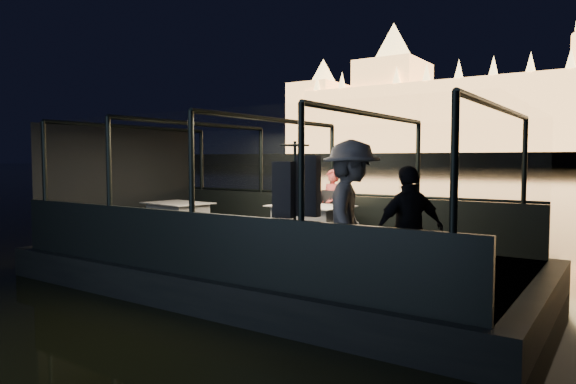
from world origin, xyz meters
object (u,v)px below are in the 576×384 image
Objects in this scene: coat_stand at (295,216)px; passenger_dark at (410,225)px; passenger_stripe at (351,222)px; chair_port_right at (324,220)px; dining_table_aft at (178,218)px; person_woman_coral at (332,204)px; dining_table_central at (310,226)px; chair_port_left at (307,219)px; wine_bottle at (274,197)px; person_man_maroon at (313,203)px.

passenger_dark is (1.41, 0.33, -0.05)m from coat_stand.
coat_stand is at bearing 81.37° from passenger_stripe.
passenger_dark reaches higher than chair_port_right.
person_woman_coral reaches higher than dining_table_aft.
dining_table_central is at bearing 117.55° from coat_stand.
chair_port_left is at bearing -158.75° from chair_port_right.
passenger_stripe reaches higher than dining_table_aft.
person_woman_coral is at bearing 32.36° from chair_port_left.
dining_table_aft is (-2.97, -0.52, 0.00)m from dining_table_central.
wine_bottle is (-3.41, 2.02, 0.06)m from passenger_dark.
passenger_dark is at bearing -61.15° from person_man_maroon.
passenger_stripe reaches higher than chair_port_right.
chair_port_left is 4.25m from passenger_dark.
chair_port_left is at bearing -93.82° from passenger_dark.
dining_table_aft is at bearing -171.58° from person_man_maroon.
dining_table_central is 0.77× the size of passenger_stripe.
coat_stand reaches higher than wine_bottle.
coat_stand is 1.30× the size of person_woman_coral.
person_woman_coral is at bearing 84.39° from dining_table_central.
coat_stand is (1.40, -2.68, 0.51)m from dining_table_central.
person_woman_coral is (-1.33, 3.40, -0.15)m from coat_stand.
person_woman_coral is 0.92× the size of passenger_dark.
wine_bottle is at bearing -82.88° from passenger_dark.
chair_port_right is at bearing 50.63° from wine_bottle.
chair_port_left is (2.62, 0.97, 0.06)m from dining_table_aft.
wine_bottle is at bearing -107.89° from chair_port_left.
coat_stand is at bearing -61.09° from chair_port_left.
chair_port_left is 0.95m from wine_bottle.
passenger_dark is 3.97m from wine_bottle.
chair_port_right is 0.70× the size of person_woman_coral.
wine_bottle is at bearing -108.12° from chair_port_right.
coat_stand is 3.66m from person_woman_coral.
passenger_dark is (2.74, -3.08, 0.10)m from person_woman_coral.
person_man_maroon reaches higher than chair_port_right.
chair_port_left is at bearing 119.19° from coat_stand.
person_woman_coral is at bearing 22.22° from dining_table_aft.
dining_table_central is at bearing 29.17° from wine_bottle.
wine_bottle is at bearing -150.83° from dining_table_central.
passenger_stripe is (2.04, -3.22, 0.10)m from person_woman_coral.
chair_port_right is at bearing 113.40° from coat_stand.
coat_stand is at bearing -26.34° from dining_table_aft.
dining_table_central is 3.01m from dining_table_aft.
passenger_stripe is at bearing -33.77° from chair_port_right.
wine_bottle is (-2.71, 2.17, 0.06)m from passenger_stripe.
chair_port_right is at bearing -86.58° from person_woman_coral.
dining_table_central is 0.78× the size of coat_stand.
person_man_maroon is at bearing 77.92° from wine_bottle.
person_man_maroon is at bearing -96.23° from passenger_dark.
passenger_stripe reaches higher than dining_table_central.
passenger_stripe is 6.13× the size of wine_bottle.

